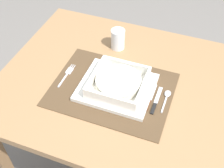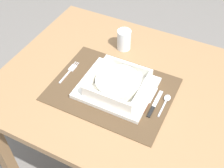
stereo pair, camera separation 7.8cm
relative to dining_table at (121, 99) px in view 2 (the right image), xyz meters
name	(u,v)px [view 2 (the right image)]	position (x,y,z in m)	size (l,w,h in m)	color
dining_table	(121,99)	(0.00, 0.00, 0.00)	(0.95, 0.77, 0.71)	#936D47
placemat	(112,89)	(-0.02, -0.05, 0.10)	(0.45, 0.34, 0.00)	#4C3823
serving_plate	(117,88)	(0.00, -0.05, 0.11)	(0.27, 0.23, 0.02)	white
porridge_bowl	(118,84)	(0.01, -0.05, 0.14)	(0.20, 0.20, 0.05)	white
fork	(70,71)	(-0.21, -0.04, 0.10)	(0.02, 0.13, 0.00)	silver
spoon	(166,100)	(0.19, -0.02, 0.11)	(0.02, 0.11, 0.01)	silver
butter_knife	(154,105)	(0.16, -0.06, 0.11)	(0.01, 0.14, 0.01)	black
bread_knife	(149,102)	(0.13, -0.05, 0.11)	(0.01, 0.13, 0.01)	#59331E
drinking_glass	(124,41)	(-0.08, 0.19, 0.14)	(0.06, 0.06, 0.09)	white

